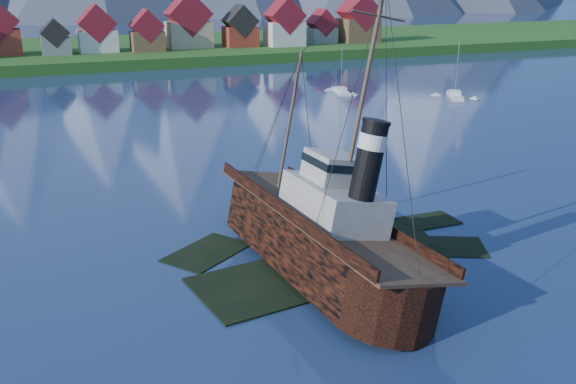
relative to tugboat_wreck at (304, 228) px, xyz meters
name	(u,v)px	position (x,y,z in m)	size (l,w,h in m)	color
ground	(320,262)	(1.23, -0.80, -3.30)	(1400.00, 1400.00, 0.00)	navy
shoal	(327,254)	(3.01, 1.35, -3.65)	(31.71, 21.24, 1.14)	black
shore_bank	(100,56)	(1.23, 169.20, -3.30)	(600.00, 80.00, 3.20)	#1F4413
seawall	(117,71)	(1.23, 131.20, -3.30)	(600.00, 2.50, 2.00)	#3F3D38
tugboat_wreck	(304,228)	(0.00, 0.00, 0.00)	(7.74, 33.34, 26.42)	black
sailboat_d	(455,96)	(62.59, 63.52, -3.01)	(6.47, 9.49, 12.92)	silver
sailboat_e	(341,92)	(42.65, 77.87, -3.07)	(4.35, 9.56, 10.76)	silver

